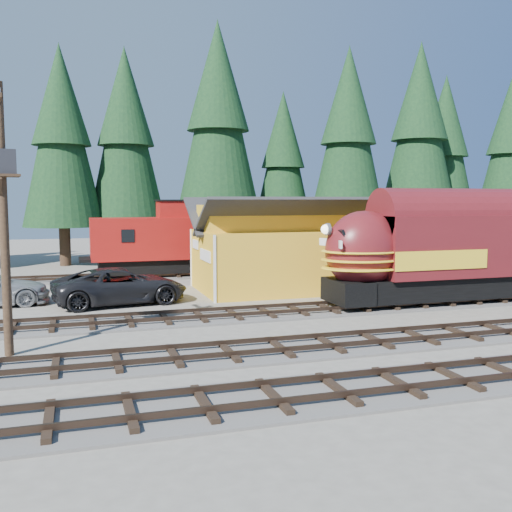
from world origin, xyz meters
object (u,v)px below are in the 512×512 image
object	(u,v)px
pickup_truck_a	(121,286)
caboose	(162,242)
utility_pole	(4,202)
locomotive	(463,252)
depot	(304,238)

from	to	relation	value
pickup_truck_a	caboose	bearing A→B (deg)	-29.13
utility_pole	pickup_truck_a	bearing A→B (deg)	55.43
pickup_truck_a	locomotive	bearing A→B (deg)	-115.08
locomotive	pickup_truck_a	distance (m)	17.10
locomotive	caboose	world-z (taller)	caboose
depot	pickup_truck_a	distance (m)	10.84
locomotive	caboose	distance (m)	19.09
locomotive	caboose	xyz separation A→B (m)	(-12.98, 14.00, -0.14)
caboose	pickup_truck_a	distance (m)	10.03
caboose	utility_pole	xyz separation A→B (m)	(-7.59, -17.82, 2.68)
depot	caboose	distance (m)	10.34
locomotive	utility_pole	bearing A→B (deg)	-169.48
locomotive	caboose	size ratio (longest dim) A/B	1.74
utility_pole	pickup_truck_a	distance (m)	10.34
caboose	locomotive	bearing A→B (deg)	-47.17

